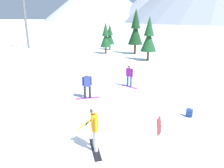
# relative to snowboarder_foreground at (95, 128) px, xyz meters

# --- Properties ---
(ground_plane) EXTENTS (800.00, 800.00, 0.00)m
(ground_plane) POSITION_rel_snowboarder_foreground_xyz_m (1.12, 1.20, -0.96)
(ground_plane) COLOR white
(snowboarder_foreground) EXTENTS (1.05, 1.45, 1.80)m
(snowboarder_foreground) POSITION_rel_snowboarder_foreground_xyz_m (0.00, 0.00, 0.00)
(snowboarder_foreground) COLOR black
(snowboarder_foreground) RESTS_ON ground_plane
(snowboarder_midground) EXTENTS (1.44, 1.03, 1.73)m
(snowboarder_midground) POSITION_rel_snowboarder_foreground_xyz_m (-2.61, 4.92, -0.04)
(snowboarder_midground) COLOR #993FD8
(snowboarder_midground) RESTS_ON ground_plane
(snowboarder_background) EXTENTS (1.45, 0.85, 1.68)m
(snowboarder_background) POSITION_rel_snowboarder_foreground_xyz_m (-0.63, 8.07, -0.07)
(snowboarder_background) COLOR #993FD8
(snowboarder_background) RESTS_ON ground_plane
(loose_snowboard_far_spare) EXTENTS (0.40, 1.82, 0.26)m
(loose_snowboard_far_spare) POSITION_rel_snowboarder_foreground_xyz_m (-1.11, 1.86, -0.82)
(loose_snowboard_far_spare) COLOR yellow
(loose_snowboard_far_spare) RESTS_ON ground_plane
(loose_snowboard_near_left) EXTENTS (0.37, 1.71, 0.25)m
(loose_snowboard_near_left) POSITION_rel_snowboarder_foreground_xyz_m (2.21, 2.58, -0.83)
(loose_snowboard_near_left) COLOR red
(loose_snowboard_near_left) RESTS_ON ground_plane
(backpack_blue) EXTENTS (0.36, 0.32, 0.47)m
(backpack_blue) POSITION_rel_snowboarder_foreground_xyz_m (3.57, 4.21, -0.74)
(backpack_blue) COLOR #2D4C9E
(backpack_blue) RESTS_ON ground_plane
(pine_tree_leaning) EXTENTS (1.54, 1.54, 4.37)m
(pine_tree_leaning) POSITION_rel_snowboarder_foreground_xyz_m (-7.48, 21.70, 1.42)
(pine_tree_leaning) COLOR #472D19
(pine_tree_leaning) RESTS_ON ground_plane
(pine_tree_slender) EXTENTS (1.56, 1.56, 4.00)m
(pine_tree_slender) POSITION_rel_snowboarder_foreground_xyz_m (-8.17, 25.50, 1.22)
(pine_tree_slender) COLOR #472D19
(pine_tree_slender) RESTS_ON ground_plane
(pine_tree_twin) EXTENTS (2.05, 2.05, 6.18)m
(pine_tree_twin) POSITION_rel_snowboarder_foreground_xyz_m (-3.44, 22.68, 2.41)
(pine_tree_twin) COLOR #472D19
(pine_tree_twin) RESTS_ON ground_plane
(pine_tree_young) EXTENTS (1.88, 1.88, 5.16)m
(pine_tree_young) POSITION_rel_snowboarder_foreground_xyz_m (-0.93, 18.53, 1.85)
(pine_tree_young) COLOR #472D19
(pine_tree_young) RESTS_ON ground_plane
(ski_lift_tower) EXTENTS (3.74, 0.36, 9.15)m
(ski_lift_tower) POSITION_rel_snowboarder_foreground_xyz_m (-21.52, 22.50, 4.40)
(ski_lift_tower) COLOR #595B60
(ski_lift_tower) RESTS_ON ground_plane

